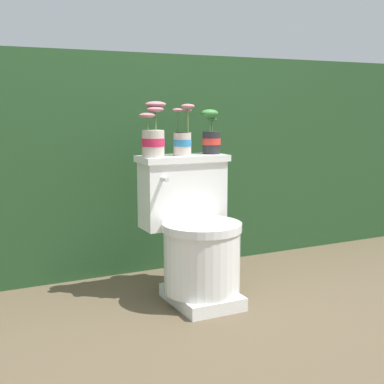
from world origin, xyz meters
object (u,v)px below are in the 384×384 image
potted_plant_left (153,136)px  toilet (195,237)px  potted_plant_middle (211,137)px  potted_plant_midleft (183,139)px

potted_plant_left → toilet: bearing=-36.6°
toilet → potted_plant_middle: bearing=42.9°
potted_plant_middle → potted_plant_left: bearing=-173.6°
potted_plant_midleft → potted_plant_middle: potted_plant_midleft is taller
toilet → potted_plant_middle: potted_plant_middle is taller
potted_plant_middle → potted_plant_midleft: bearing=-171.8°
potted_plant_middle → toilet: bearing=-137.1°
potted_plant_left → potted_plant_midleft: size_ratio=1.05×
toilet → potted_plant_middle: size_ratio=3.10×
potted_plant_left → potted_plant_midleft: (0.15, 0.01, -0.02)m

